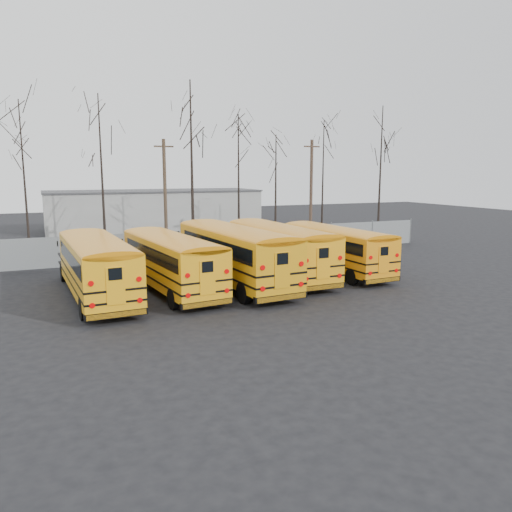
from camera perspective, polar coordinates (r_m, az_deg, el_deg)
name	(u,v)px	position (r m, az deg, el deg)	size (l,w,h in m)	color
ground	(251,297)	(24.64, -0.58, -4.73)	(120.00, 120.00, 0.00)	black
fence	(185,245)	(35.61, -8.08, 1.29)	(40.00, 0.04, 2.00)	gray
distant_building	(154,210)	(55.32, -11.62, 5.18)	(22.00, 8.00, 4.00)	#AEAFA9
bus_a	(96,262)	(25.25, -17.81, -0.69)	(3.06, 11.02, 3.05)	black
bus_b	(170,258)	(25.91, -9.80, -0.20)	(3.54, 10.86, 2.99)	black
bus_c	(233,250)	(26.86, -2.65, 0.65)	(3.57, 11.88, 3.28)	black
bus_d	(278,246)	(28.94, 2.51, 1.14)	(2.75, 11.26, 3.14)	black
bus_e	(334,246)	(30.60, 8.91, 1.19)	(2.82, 10.35, 2.87)	black
utility_pole_left	(165,193)	(40.22, -10.35, 7.07)	(1.53, 0.27, 8.60)	#483829
utility_pole_right	(311,189)	(44.81, 6.32, 7.58)	(1.58, 0.28, 8.85)	#4A372A
tree_2	(25,184)	(35.54, -24.92, 7.43)	(0.26, 0.26, 10.58)	black
tree_3	(102,175)	(39.35, -17.20, 8.85)	(0.26, 0.26, 11.72)	black
tree_4	(192,167)	(39.33, -7.35, 10.07)	(0.26, 0.26, 12.92)	black
tree_5	(239,180)	(42.74, -2.00, 8.70)	(0.26, 0.26, 10.83)	black
tree_6	(276,191)	(41.79, 2.26, 7.48)	(0.26, 0.26, 9.09)	black
tree_7	(323,181)	(45.93, 7.64, 8.51)	(0.26, 0.26, 10.54)	black
tree_8	(380,174)	(46.29, 14.01, 9.08)	(0.26, 0.26, 11.77)	black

